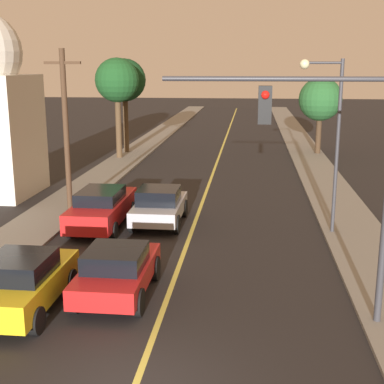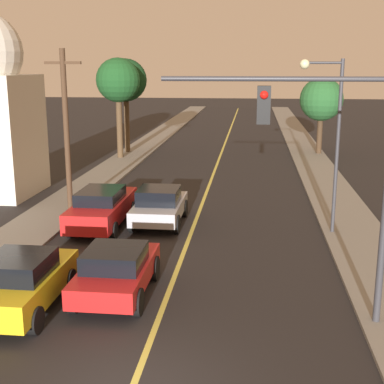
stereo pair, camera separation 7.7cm
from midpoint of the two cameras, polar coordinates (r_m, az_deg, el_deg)
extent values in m
cube|color=black|center=(45.76, 3.38, 5.22)|extent=(10.34, 80.00, 0.01)
cube|color=#D1C14C|center=(45.76, 3.38, 5.23)|extent=(0.16, 76.00, 0.00)
cube|color=gray|center=(46.51, -4.58, 5.40)|extent=(2.50, 80.00, 0.12)
cube|color=gray|center=(45.88, 11.44, 5.07)|extent=(2.50, 80.00, 0.12)
cube|color=red|center=(15.61, -8.09, -8.60)|extent=(1.82, 3.94, 0.57)
cube|color=black|center=(15.28, -8.30, -6.93)|extent=(1.60, 1.77, 0.51)
cylinder|color=black|center=(17.03, -9.89, -7.79)|extent=(0.22, 0.76, 0.76)
cylinder|color=black|center=(16.65, -4.10, -8.12)|extent=(0.22, 0.76, 0.76)
cylinder|color=black|center=(14.89, -12.51, -11.11)|extent=(0.22, 0.76, 0.76)
cylinder|color=black|center=(14.45, -5.86, -11.63)|extent=(0.22, 0.76, 0.76)
cube|color=#A5A8B2|center=(22.25, -3.58, -1.76)|extent=(1.86, 3.94, 0.59)
cube|color=black|center=(21.95, -3.68, -0.37)|extent=(1.64, 1.77, 0.60)
cylinder|color=black|center=(23.64, -5.18, -1.61)|extent=(0.22, 0.76, 0.76)
cylinder|color=black|center=(23.36, -0.93, -1.74)|extent=(0.22, 0.76, 0.76)
cylinder|color=black|center=(21.34, -6.47, -3.29)|extent=(0.22, 0.76, 0.76)
cylinder|color=black|center=(21.03, -1.76, -3.46)|extent=(0.22, 0.76, 0.76)
cube|color=gold|center=(15.25, -17.67, -9.49)|extent=(1.78, 4.04, 0.71)
cube|color=black|center=(14.89, -18.09, -7.53)|extent=(1.57, 1.82, 0.53)
cylinder|color=black|center=(16.77, -18.55, -8.75)|extent=(0.22, 0.71, 0.71)
cylinder|color=black|center=(16.15, -13.00, -9.24)|extent=(0.22, 0.71, 0.71)
cylinder|color=black|center=(14.03, -16.40, -13.05)|extent=(0.22, 0.71, 0.71)
cube|color=red|center=(22.19, -9.64, -1.82)|extent=(1.81, 5.00, 0.78)
cube|color=black|center=(21.85, -9.84, -0.36)|extent=(1.59, 2.25, 0.48)
cylinder|color=black|center=(23.97, -10.57, -1.69)|extent=(0.22, 0.67, 0.67)
cylinder|color=black|center=(23.53, -6.57, -1.83)|extent=(0.22, 0.67, 0.67)
cylinder|color=black|center=(21.14, -12.97, -3.85)|extent=(0.22, 0.67, 0.67)
cylinder|color=black|center=(20.65, -8.46, -4.06)|extent=(0.22, 0.67, 0.67)
cylinder|color=#333338|center=(12.97, 8.93, 11.84)|extent=(5.47, 0.12, 0.12)
cube|color=black|center=(12.99, 7.61, 9.19)|extent=(0.32, 0.28, 0.90)
sphere|color=red|center=(12.79, 7.66, 10.23)|extent=(0.20, 0.20, 0.20)
cylinder|color=#333338|center=(21.01, 15.13, 4.55)|extent=(0.14, 0.14, 6.59)
cylinder|color=#333338|center=(20.69, 13.75, 13.25)|extent=(1.36, 0.09, 0.09)
sphere|color=beige|center=(20.62, 11.81, 13.21)|extent=(0.36, 0.36, 0.36)
cylinder|color=#422D1E|center=(24.08, -13.37, 6.28)|extent=(0.24, 0.24, 7.05)
cube|color=#422D1E|center=(23.91, -13.76, 13.25)|extent=(1.60, 0.12, 0.12)
cylinder|color=#4C3823|center=(37.99, -7.90, 6.90)|extent=(0.41, 0.41, 4.31)
sphere|color=#19471E|center=(37.77, -8.05, 11.74)|extent=(3.02, 3.02, 3.02)
cylinder|color=#4C3823|center=(40.50, -7.12, 7.25)|extent=(0.39, 0.39, 4.21)
sphere|color=#143819|center=(40.29, -7.25, 11.77)|extent=(3.10, 3.10, 3.10)
cylinder|color=#3D2B1C|center=(40.61, 13.29, 6.05)|extent=(0.40, 0.40, 2.86)
sphere|color=#235628|center=(40.39, 13.48, 9.61)|extent=(3.13, 3.13, 3.13)
camera|label=1|loc=(0.04, -90.10, -0.02)|focal=50.00mm
camera|label=2|loc=(0.04, 89.90, 0.02)|focal=50.00mm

